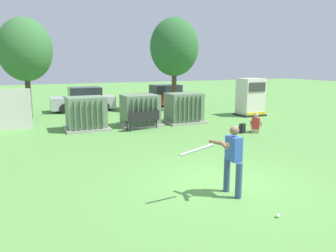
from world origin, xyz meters
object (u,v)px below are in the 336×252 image
at_px(backpack, 242,128).
at_px(batter, 231,157).
at_px(transformer_mid_west, 140,111).
at_px(parked_car_leftmost, 83,100).
at_px(transformer_mid_east, 184,108).
at_px(sports_ball, 278,216).
at_px(transformer_west, 86,114).
at_px(generator_enclosure, 250,97).
at_px(parked_car_left_of_center, 164,96).
at_px(seated_spectator, 256,125).
at_px(park_bench, 143,119).

bearing_deg(backpack, batter, -128.58).
xyz_separation_m(transformer_mid_west, parked_car_leftmost, (-1.72, 6.76, -0.04)).
height_order(transformer_mid_east, parked_car_leftmost, same).
bearing_deg(sports_ball, transformer_west, 99.76).
bearing_deg(generator_enclosure, transformer_mid_west, -175.94).
bearing_deg(parked_car_left_of_center, parked_car_leftmost, -179.06).
xyz_separation_m(transformer_mid_west, batter, (-1.04, -9.66, 0.19)).
xyz_separation_m(generator_enclosure, parked_car_left_of_center, (-3.09, 6.33, -0.38)).
bearing_deg(seated_spectator, backpack, 162.87).
bearing_deg(generator_enclosure, parked_car_left_of_center, 116.04).
bearing_deg(transformer_west, batter, -80.02).
height_order(generator_enclosure, batter, generator_enclosure).
bearing_deg(parked_car_leftmost, parked_car_left_of_center, 0.94).
distance_m(transformer_west, backpack, 7.53).
bearing_deg(seated_spectator, transformer_mid_west, 138.83).
xyz_separation_m(park_bench, backpack, (3.99, -2.60, -0.32)).
xyz_separation_m(transformer_west, parked_car_leftmost, (1.04, 6.68, -0.04)).
xyz_separation_m(transformer_west, transformer_mid_west, (2.76, -0.08, 0.00)).
bearing_deg(transformer_mid_west, backpack, -44.13).
bearing_deg(transformer_mid_east, seated_spectator, -63.21).
height_order(seated_spectator, parked_car_left_of_center, parked_car_left_of_center).
distance_m(generator_enclosure, parked_car_leftmost, 11.08).
distance_m(park_bench, parked_car_left_of_center, 9.13).
xyz_separation_m(backpack, parked_car_leftmost, (-5.48, 10.40, 0.54)).
distance_m(park_bench, batter, 8.67).
bearing_deg(parked_car_left_of_center, batter, -108.05).
bearing_deg(backpack, generator_enclosure, 48.62).
relative_size(transformer_mid_west, parked_car_leftmost, 0.50).
bearing_deg(generator_enclosure, parked_car_leftmost, 145.76).
xyz_separation_m(seated_spectator, parked_car_left_of_center, (-0.05, 10.70, 0.38)).
xyz_separation_m(generator_enclosure, batter, (-8.47, -10.19, -0.16)).
distance_m(park_bench, parked_car_leftmost, 7.94).
height_order(transformer_mid_east, seated_spectator, transformer_mid_east).
bearing_deg(seated_spectator, transformer_mid_east, 116.79).
bearing_deg(parked_car_left_of_center, transformer_west, -136.32).
xyz_separation_m(transformer_west, sports_ball, (1.92, -11.19, -0.74)).
xyz_separation_m(park_bench, parked_car_leftmost, (-1.49, 7.80, 0.22)).
bearing_deg(transformer_west, sports_ball, -80.24).
bearing_deg(parked_car_left_of_center, sports_ball, -106.06).
height_order(generator_enclosure, seated_spectator, generator_enclosure).
height_order(transformer_west, generator_enclosure, generator_enclosure).
distance_m(transformer_west, generator_enclosure, 10.20).
bearing_deg(transformer_mid_west, parked_car_left_of_center, 57.67).
height_order(transformer_west, sports_ball, transformer_west).
bearing_deg(transformer_mid_east, generator_enclosure, 7.08).
distance_m(sports_ball, seated_spectator, 8.95).
distance_m(transformer_west, batter, 9.89).
distance_m(transformer_mid_west, transformer_mid_east, 2.50).
xyz_separation_m(batter, parked_car_leftmost, (-0.68, 16.42, -0.22)).
bearing_deg(transformer_mid_west, sports_ball, -94.28).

